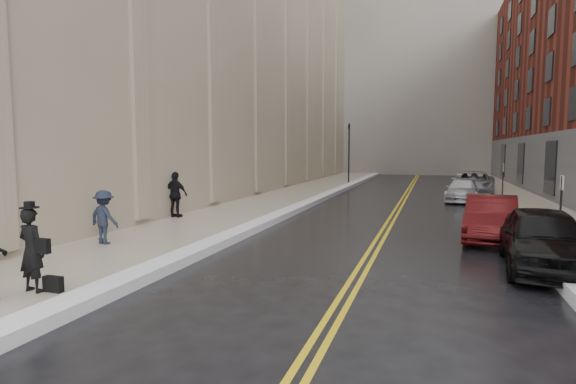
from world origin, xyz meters
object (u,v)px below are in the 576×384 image
Objects in this scene: car_black at (543,239)px; car_silver_far at (474,183)px; pedestrian_b at (104,217)px; pedestrian_c at (176,195)px; pedestrian_main at (32,250)px; car_silver_near at (463,190)px; car_maroon at (491,218)px.

car_silver_far is (0.00, 20.04, -0.02)m from car_black.
pedestrian_b is at bearing -112.58° from car_silver_far.
car_silver_far is 20.60m from pedestrian_c.
pedestrian_main is at bearing -104.86° from car_silver_far.
car_silver_near is 0.79× the size of car_silver_far.
car_silver_near is (-0.19, 11.80, -0.10)m from car_maroon.
pedestrian_c is (-12.00, -11.49, 0.48)m from car_silver_near.
car_black is 1.06× the size of car_silver_near.
car_silver_far is at bearing 94.25° from car_maroon.
car_maroon is (-0.78, 3.73, -0.05)m from car_black.
pedestrian_b reaches higher than car_silver_near.
car_silver_far is 27.62m from pedestrian_main.
car_silver_far is 24.56m from pedestrian_b.
pedestrian_b reaches higher than car_silver_far.
car_silver_near is 2.58× the size of pedestrian_main.
pedestrian_main is at bearing -107.60° from car_silver_near.
pedestrian_main is at bearing 110.88° from pedestrian_c.
pedestrian_b reaches higher than car_maroon.
car_silver_near is 2.27× the size of pedestrian_c.
pedestrian_b is (-1.84, 4.27, -0.03)m from pedestrian_main.
car_maroon is at bearing -146.54° from pedestrian_b.
car_maroon reaches higher than car_silver_near.
pedestrian_b is at bearing -117.31° from car_silver_near.
pedestrian_main is at bearing -128.58° from car_maroon.
car_black is at bearing -82.99° from car_silver_far.
car_maroon is 13.32m from pedestrian_main.
pedestrian_main is 1.04× the size of pedestrian_b.
pedestrian_b is (-11.35, -5.05, 0.23)m from car_maroon.
car_maroon is 2.31× the size of pedestrian_c.
pedestrian_main is (-9.32, -21.12, 0.36)m from car_silver_near.
pedestrian_main is 4.65m from pedestrian_b.
car_black is 2.83× the size of pedestrian_b.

